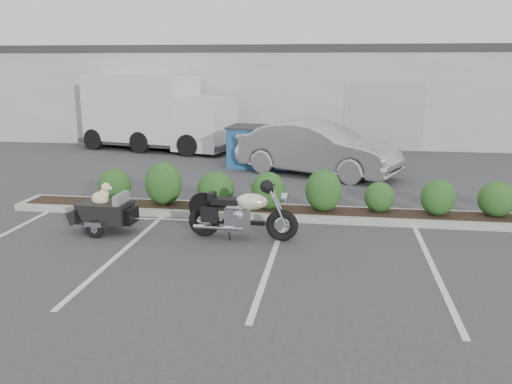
# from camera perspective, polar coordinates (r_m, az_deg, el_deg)

# --- Properties ---
(ground) EXTENTS (90.00, 90.00, 0.00)m
(ground) POSITION_cam_1_polar(r_m,az_deg,el_deg) (10.13, -4.78, -5.65)
(ground) COLOR #38383A
(ground) RESTS_ON ground
(planter_kerb) EXTENTS (12.00, 1.00, 0.15)m
(planter_kerb) POSITION_cam_1_polar(r_m,az_deg,el_deg) (12.02, 2.26, -2.16)
(planter_kerb) COLOR #9E9E93
(planter_kerb) RESTS_ON ground
(building) EXTENTS (26.00, 10.00, 4.00)m
(building) POSITION_cam_1_polar(r_m,az_deg,el_deg) (26.43, 3.70, 10.59)
(building) COLOR #9EA099
(building) RESTS_ON ground
(motorcycle) EXTENTS (2.16, 0.73, 1.24)m
(motorcycle) POSITION_cam_1_polar(r_m,az_deg,el_deg) (10.35, -1.49, -2.31)
(motorcycle) COLOR black
(motorcycle) RESTS_ON ground
(pet_trailer) EXTENTS (1.72, 0.96, 1.03)m
(pet_trailer) POSITION_cam_1_polar(r_m,az_deg,el_deg) (11.19, -15.64, -1.93)
(pet_trailer) COLOR black
(pet_trailer) RESTS_ON ground
(sedan) EXTENTS (5.17, 3.54, 1.61)m
(sedan) POSITION_cam_1_polar(r_m,az_deg,el_deg) (16.37, 6.48, 4.58)
(sedan) COLOR #B7B6BE
(sedan) RESTS_ON ground
(dumpster) EXTENTS (2.16, 1.59, 1.33)m
(dumpster) POSITION_cam_1_polar(r_m,az_deg,el_deg) (17.54, 0.47, 4.82)
(dumpster) COLOR navy
(dumpster) RESTS_ON ground
(delivery_truck) EXTENTS (6.54, 3.46, 2.85)m
(delivery_truck) POSITION_cam_1_polar(r_m,az_deg,el_deg) (21.44, -10.39, 8.06)
(delivery_truck) COLOR beige
(delivery_truck) RESTS_ON ground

